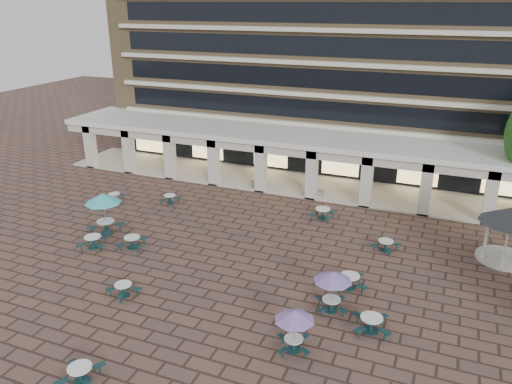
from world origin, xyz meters
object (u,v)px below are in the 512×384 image
picnic_table_1 (123,289)px  planter_right (314,189)px  gazebo (511,221)px  picnic_table_3 (371,323)px  planter_left (259,183)px  picnic_table_2 (80,373)px

picnic_table_1 → planter_right: planter_right is taller
gazebo → picnic_table_3: bearing=-121.6°
picnic_table_1 → planter_left: 17.59m
picnic_table_1 → planter_right: size_ratio=1.23×
picnic_table_2 → gazebo: size_ratio=0.55×
picnic_table_1 → picnic_table_2: bearing=-47.4°
picnic_table_2 → picnic_table_3: size_ratio=0.95×
picnic_table_2 → gazebo: bearing=32.1°
picnic_table_2 → gazebo: gazebo is taller
planter_left → planter_right: bearing=-0.0°
gazebo → planter_left: 19.12m
picnic_table_3 → planter_right: (-7.26, 15.79, 0.11)m
picnic_table_2 → gazebo: 24.33m
picnic_table_2 → picnic_table_3: 12.93m
planter_right → picnic_table_2: bearing=-97.4°
picnic_table_1 → gazebo: (18.74, 11.79, 2.10)m
picnic_table_3 → gazebo: size_ratio=0.57×
planter_left → picnic_table_2: bearing=-86.1°
picnic_table_3 → planter_right: bearing=100.6°
gazebo → planter_right: size_ratio=2.38×
picnic_table_3 → gazebo: 11.92m
planter_left → planter_right: 4.69m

